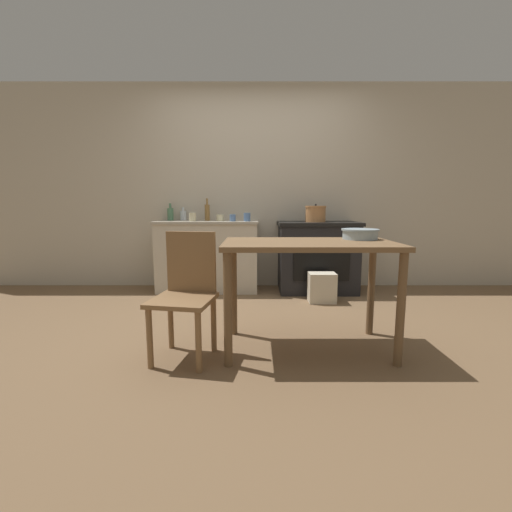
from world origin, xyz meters
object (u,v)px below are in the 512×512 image
cup_center_left (232,218)px  cup_center_right (220,218)px  flour_sack (321,287)px  mixing_bowl_large (359,233)px  stock_pot (315,214)px  bottle_mid_left (170,214)px  chair (186,291)px  bottle_left (183,215)px  bottle_far_left (207,212)px  cup_center (192,217)px  cup_mid_right (246,217)px  work_table (308,258)px  stove (317,257)px

cup_center_left → cup_center_right: (-0.16, 0.07, -0.00)m
flour_sack → mixing_bowl_large: size_ratio=1.16×
stock_pot → bottle_mid_left: size_ratio=1.18×
chair → mixing_bowl_large: 1.36m
mixing_bowl_large → bottle_left: bearing=134.0°
mixing_bowl_large → bottle_far_left: 2.20m
cup_center_right → mixing_bowl_large: bearing=-51.7°
cup_center → cup_mid_right: bearing=-0.1°
cup_center_right → cup_center_left: bearing=-22.6°
work_table → cup_center_right: size_ratio=13.66×
work_table → bottle_far_left: (-0.98, 1.86, 0.29)m
cup_center_left → chair: bearing=-96.7°
stove → cup_center_left: (-1.03, -0.07, 0.48)m
work_table → mixing_bowl_large: mixing_bowl_large is taller
work_table → bottle_far_left: bottle_far_left is taller
chair → bottle_far_left: bottle_far_left is taller
cup_center_left → cup_mid_right: cup_mid_right is taller
cup_mid_right → bottle_left: bearing=161.2°
chair → cup_center: 1.86m
work_table → cup_center: bearing=124.2°
chair → mixing_bowl_large: (1.28, 0.29, 0.38)m
bottle_far_left → cup_center_left: bearing=-31.0°
chair → flour_sack: bearing=57.7°
cup_center_right → stock_pot: bearing=-1.8°
bottle_far_left → bottle_left: size_ratio=1.67×
cup_center_left → cup_mid_right: bearing=2.3°
flour_sack → stock_pot: bearing=91.2°
cup_center → bottle_left: bearing=121.3°
bottle_far_left → flour_sack: bearing=-25.5°
bottle_far_left → stove: bearing=-5.6°
chair → bottle_left: 2.16m
cup_center → cup_mid_right: 0.65m
mixing_bowl_large → cup_mid_right: cup_mid_right is taller
work_table → cup_center_left: size_ratio=14.78×
stock_pot → bottle_mid_left: (-1.79, 0.22, -0.01)m
work_table → cup_center: size_ratio=12.24×
cup_center_right → cup_mid_right: 0.33m
bottle_mid_left → stove: bearing=-5.8°
flour_sack → chair: bearing=-132.0°
bottle_left → cup_center: bearing=-58.7°
work_table → cup_center: 2.03m
chair → cup_center_right: size_ratio=9.77×
stock_pot → cup_mid_right: stock_pot is taller
stock_pot → cup_center: 1.47m
chair → cup_center: size_ratio=8.75×
bottle_far_left → bottle_mid_left: size_ratio=1.29×
bottle_far_left → cup_center: bottle_far_left is taller
work_table → stock_pot: stock_pot is taller
chair → cup_center_right: (0.05, 1.84, 0.44)m
stock_pot → cup_mid_right: (-0.82, -0.02, -0.04)m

